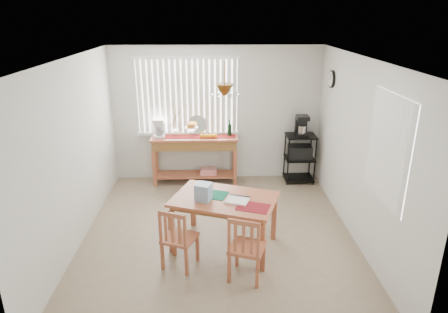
{
  "coord_description": "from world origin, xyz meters",
  "views": [
    {
      "loc": [
        -0.06,
        -5.27,
        3.17
      ],
      "look_at": [
        0.1,
        0.55,
        1.05
      ],
      "focal_mm": 32.0,
      "sensor_mm": 36.0,
      "label": 1
    }
  ],
  "objects_px": {
    "dining_table": "(224,203)",
    "chair_left": "(178,239)",
    "cart_items": "(302,126)",
    "sideboard": "(195,148)",
    "chair_right": "(246,248)",
    "wire_cart": "(300,154)"
  },
  "relations": [
    {
      "from": "dining_table",
      "to": "chair_left",
      "type": "height_order",
      "value": "chair_left"
    },
    {
      "from": "cart_items",
      "to": "sideboard",
      "type": "bearing_deg",
      "value": 179.96
    },
    {
      "from": "chair_right",
      "to": "chair_left",
      "type": "bearing_deg",
      "value": 162.32
    },
    {
      "from": "dining_table",
      "to": "chair_left",
      "type": "relative_size",
      "value": 1.87
    },
    {
      "from": "cart_items",
      "to": "dining_table",
      "type": "distance_m",
      "value": 2.79
    },
    {
      "from": "sideboard",
      "to": "chair_left",
      "type": "relative_size",
      "value": 1.91
    },
    {
      "from": "wire_cart",
      "to": "cart_items",
      "type": "relative_size",
      "value": 2.43
    },
    {
      "from": "wire_cart",
      "to": "chair_left",
      "type": "distance_m",
      "value": 3.52
    },
    {
      "from": "cart_items",
      "to": "dining_table",
      "type": "bearing_deg",
      "value": -123.81
    },
    {
      "from": "chair_left",
      "to": "chair_right",
      "type": "bearing_deg",
      "value": -17.68
    },
    {
      "from": "wire_cart",
      "to": "chair_right",
      "type": "bearing_deg",
      "value": -112.77
    },
    {
      "from": "dining_table",
      "to": "sideboard",
      "type": "bearing_deg",
      "value": 102.2
    },
    {
      "from": "sideboard",
      "to": "chair_right",
      "type": "xyz_separation_m",
      "value": [
        0.74,
        -3.07,
        -0.26
      ]
    },
    {
      "from": "dining_table",
      "to": "chair_right",
      "type": "bearing_deg",
      "value": -72.39
    },
    {
      "from": "wire_cart",
      "to": "cart_items",
      "type": "height_order",
      "value": "cart_items"
    },
    {
      "from": "chair_left",
      "to": "cart_items",
      "type": "bearing_deg",
      "value": 52.58
    },
    {
      "from": "sideboard",
      "to": "cart_items",
      "type": "distance_m",
      "value": 2.07
    },
    {
      "from": "cart_items",
      "to": "chair_right",
      "type": "relative_size",
      "value": 0.44
    },
    {
      "from": "sideboard",
      "to": "chair_right",
      "type": "distance_m",
      "value": 3.17
    },
    {
      "from": "wire_cart",
      "to": "dining_table",
      "type": "distance_m",
      "value": 2.75
    },
    {
      "from": "wire_cart",
      "to": "chair_left",
      "type": "height_order",
      "value": "wire_cart"
    },
    {
      "from": "chair_left",
      "to": "chair_right",
      "type": "height_order",
      "value": "chair_right"
    }
  ]
}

